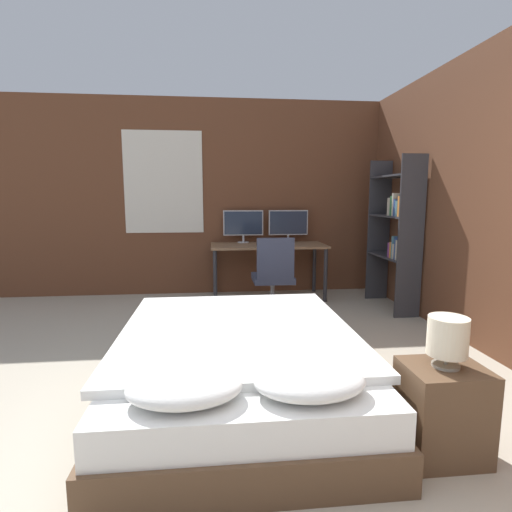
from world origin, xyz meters
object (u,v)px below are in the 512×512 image
(keyboard, at_px, (271,246))
(computer_mouse, at_px, (291,245))
(office_chair, at_px, (273,284))
(bedside_lamp, at_px, (448,337))
(monitor_left, at_px, (243,224))
(bookshelf, at_px, (398,226))
(bed, at_px, (238,365))
(monitor_right, at_px, (288,224))
(nightstand, at_px, (442,411))
(desk, at_px, (268,250))

(keyboard, distance_m, computer_mouse, 0.26)
(office_chair, bearing_deg, bedside_lamp, -78.78)
(bedside_lamp, xyz_separation_m, monitor_left, (-0.78, 3.67, 0.34))
(monitor_left, relative_size, bookshelf, 0.30)
(bed, relative_size, monitor_right, 3.79)
(computer_mouse, bearing_deg, monitor_right, 83.47)
(computer_mouse, bearing_deg, monitor_left, 140.54)
(nightstand, bearing_deg, keyboard, 98.23)
(bedside_lamp, relative_size, desk, 0.17)
(monitor_right, xyz_separation_m, office_chair, (-0.37, -1.07, -0.62))
(monitor_right, height_order, keyboard, monitor_right)
(monitor_left, height_order, bookshelf, bookshelf)
(nightstand, bearing_deg, desk, 97.67)
(desk, distance_m, keyboard, 0.25)
(bedside_lamp, height_order, bookshelf, bookshelf)
(bed, relative_size, keyboard, 6.10)
(bedside_lamp, bearing_deg, bookshelf, 69.80)
(bed, height_order, computer_mouse, computer_mouse)
(bed, height_order, nightstand, bed)
(computer_mouse, bearing_deg, bookshelf, -22.50)
(nightstand, bearing_deg, monitor_right, 92.27)
(bedside_lamp, distance_m, keyboard, 3.23)
(nightstand, relative_size, monitor_left, 0.90)
(keyboard, xyz_separation_m, bookshelf, (1.46, -0.49, 0.28))
(nightstand, xyz_separation_m, monitor_left, (-0.78, 3.67, 0.75))
(desk, height_order, office_chair, office_chair)
(bed, distance_m, bedside_lamp, 1.33)
(bedside_lamp, xyz_separation_m, bookshelf, (0.99, 2.70, 0.36))
(monitor_right, bearing_deg, monitor_left, 180.00)
(monitor_left, bearing_deg, bed, -94.95)
(monitor_right, xyz_separation_m, bookshelf, (1.14, -0.97, 0.03))
(keyboard, relative_size, computer_mouse, 4.92)
(keyboard, bearing_deg, office_chair, -95.04)
(bed, xyz_separation_m, desk, (0.57, 2.70, 0.42))
(keyboard, bearing_deg, bed, -103.05)
(bed, relative_size, office_chair, 2.27)
(nightstand, bearing_deg, monitor_left, 101.98)
(bedside_lamp, height_order, office_chair, office_chair)
(nightstand, height_order, computer_mouse, computer_mouse)
(computer_mouse, bearing_deg, bed, -108.68)
(bed, distance_m, nightstand, 1.27)
(bedside_lamp, distance_m, office_chair, 2.66)
(desk, height_order, bookshelf, bookshelf)
(monitor_right, xyz_separation_m, keyboard, (-0.32, -0.48, -0.25))
(nightstand, distance_m, office_chair, 2.65)
(monitor_left, bearing_deg, office_chair, -76.20)
(nightstand, bearing_deg, bookshelf, 69.80)
(bedside_lamp, bearing_deg, monitor_left, 101.98)
(keyboard, bearing_deg, computer_mouse, 0.00)
(bed, xyz_separation_m, keyboard, (0.57, 2.46, 0.51))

